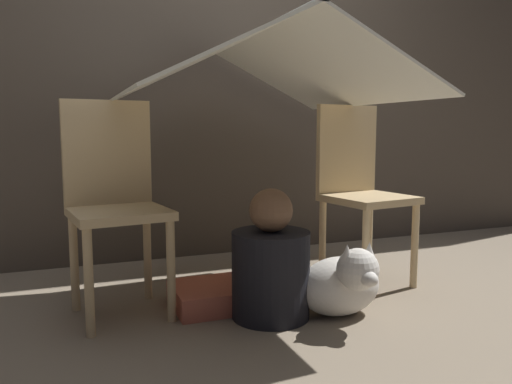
{
  "coord_description": "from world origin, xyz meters",
  "views": [
    {
      "loc": [
        -0.83,
        -1.89,
        0.79
      ],
      "look_at": [
        0.0,
        0.23,
        0.51
      ],
      "focal_mm": 35.0,
      "sensor_mm": 36.0,
      "label": 1
    }
  ],
  "objects_px": {
    "chair_left": "(115,197)",
    "dog": "(343,283)",
    "chair_right": "(359,185)",
    "person_front": "(271,266)"
  },
  "relations": [
    {
      "from": "person_front",
      "to": "dog",
      "type": "xyz_separation_m",
      "value": [
        0.28,
        -0.12,
        -0.07
      ]
    },
    {
      "from": "chair_right",
      "to": "chair_left",
      "type": "bearing_deg",
      "value": 170.98
    },
    {
      "from": "chair_left",
      "to": "chair_right",
      "type": "bearing_deg",
      "value": -7.91
    },
    {
      "from": "chair_right",
      "to": "person_front",
      "type": "distance_m",
      "value": 0.76
    },
    {
      "from": "chair_left",
      "to": "dog",
      "type": "bearing_deg",
      "value": -33.92
    },
    {
      "from": "chair_left",
      "to": "dog",
      "type": "xyz_separation_m",
      "value": [
        0.88,
        -0.43,
        -0.35
      ]
    },
    {
      "from": "chair_right",
      "to": "person_front",
      "type": "relative_size",
      "value": 1.67
    },
    {
      "from": "chair_right",
      "to": "person_front",
      "type": "height_order",
      "value": "chair_right"
    },
    {
      "from": "chair_left",
      "to": "chair_right",
      "type": "xyz_separation_m",
      "value": [
        1.22,
        -0.0,
        0.0
      ]
    },
    {
      "from": "person_front",
      "to": "dog",
      "type": "relative_size",
      "value": 1.47
    }
  ]
}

